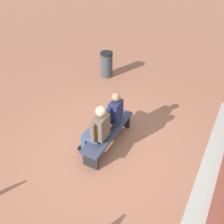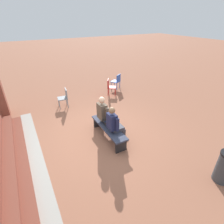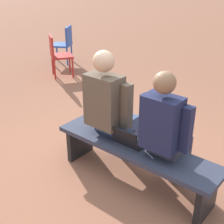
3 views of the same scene
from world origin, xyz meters
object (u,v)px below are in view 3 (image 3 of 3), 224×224
object	(u,v)px
person_student	(166,130)
person_adult	(111,108)
plastic_chair_mid_courtyard	(58,53)
plastic_chair_near_bench_left	(64,42)
bench	(135,153)
laptop	(129,140)

from	to	relation	value
person_student	person_adult	size ratio (longest dim) A/B	0.95
plastic_chair_mid_courtyard	person_adult	bearing A→B (deg)	148.42
person_adult	plastic_chair_near_bench_left	xyz separation A→B (m)	(3.45, -2.48, -0.25)
bench	laptop	world-z (taller)	laptop
plastic_chair_mid_courtyard	plastic_chair_near_bench_left	size ratio (longest dim) A/B	1.00
bench	plastic_chair_mid_courtyard	world-z (taller)	plastic_chair_mid_courtyard
plastic_chair_near_bench_left	bench	bearing A→B (deg)	146.25
bench	plastic_chair_near_bench_left	world-z (taller)	plastic_chair_near_bench_left
person_adult	plastic_chair_mid_courtyard	bearing A→B (deg)	-31.58
laptop	plastic_chair_near_bench_left	size ratio (longest dim) A/B	0.38
plastic_chair_mid_courtyard	person_student	bearing A→B (deg)	153.57
laptop	plastic_chair_mid_courtyard	bearing A→B (deg)	-30.10
bench	plastic_chair_mid_courtyard	size ratio (longest dim) A/B	2.14
person_adult	plastic_chair_near_bench_left	bearing A→B (deg)	-35.79
bench	person_adult	xyz separation A→B (m)	(0.38, -0.07, 0.38)
bench	person_student	distance (m)	0.47
bench	person_adult	size ratio (longest dim) A/B	1.31
person_student	laptop	bearing A→B (deg)	11.90
person_student	person_adult	world-z (taller)	person_adult
laptop	plastic_chair_near_bench_left	world-z (taller)	plastic_chair_near_bench_left
plastic_chair_mid_courtyard	plastic_chair_near_bench_left	xyz separation A→B (m)	(0.60, -0.74, 0.00)
laptop	plastic_chair_near_bench_left	xyz separation A→B (m)	(3.76, -2.57, -0.02)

